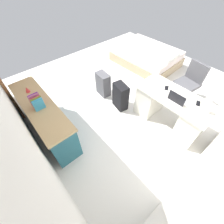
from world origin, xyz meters
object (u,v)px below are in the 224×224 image
credenza (45,119)px  computer_mouse (166,92)px  suitcase_spare_grey (103,84)px  laptop (177,99)px  cell_phone_by_mouse (167,88)px  desk (170,109)px  suitcase_black (120,96)px  bed (146,56)px  desk_lamp (209,101)px  cell_phone_near_laptop (198,103)px  office_chair (188,85)px  figurine_small (27,90)px

credenza → computer_mouse: credenza is taller
credenza → suitcase_spare_grey: size_ratio=3.03×
laptop → computer_mouse: bearing=-7.6°
cell_phone_by_mouse → credenza: bearing=31.4°
credenza → suitcase_spare_grey: (0.20, -1.57, -0.10)m
desk → suitcase_black: bearing=23.8°
desk → cell_phone_by_mouse: cell_phone_by_mouse is taller
bed → laptop: size_ratio=6.26×
cell_phone_by_mouse → desk_lamp: bearing=146.2°
cell_phone_by_mouse → suitcase_spare_grey: bearing=-8.7°
suitcase_black → cell_phone_near_laptop: cell_phone_near_laptop is taller
desk_lamp → credenza: bearing=46.6°
cell_phone_by_mouse → desk: bearing=134.9°
office_chair → suitcase_black: (0.81, 1.39, -0.10)m
desk → credenza: 2.47m
bed → suitcase_black: size_ratio=3.11×
office_chair → desk_lamp: 1.31m
suitcase_black → office_chair: bearing=-110.6°
desk → desk_lamp: bearing=-178.5°
bed → suitcase_black: (-0.89, 1.94, 0.07)m
bed → cell_phone_by_mouse: (-1.64, 1.43, 0.51)m
desk → bed: bearing=-38.5°
suitcase_spare_grey → suitcase_black: bearing=-174.8°
credenza → laptop: (-1.50, -1.93, 0.41)m
bed → computer_mouse: 2.37m
credenza → cell_phone_near_laptop: (-1.79, -2.17, 0.36)m
cell_phone_near_laptop → computer_mouse: bearing=-2.8°
desk → figurine_small: (1.86, 2.02, 0.45)m
suitcase_black → figurine_small: (0.86, 1.59, 0.53)m
credenza → desk_lamp: 2.87m
suitcase_spare_grey → desk_lamp: 2.29m
credenza → cell_phone_by_mouse: 2.42m
desk → figurine_small: figurine_small is taller
credenza → computer_mouse: bearing=-122.3°
credenza → figurine_small: 0.63m
desk → suitcase_spare_grey: (1.62, 0.45, -0.10)m
office_chair → cell_phone_near_laptop: (-0.56, 0.81, 0.34)m
bed → cell_phone_near_laptop: (-2.26, 1.36, 0.51)m
figurine_small → desk_lamp: bearing=-139.3°
desk → computer_mouse: 0.42m
cell_phone_by_mouse → laptop: bearing=124.7°
suitcase_spare_grey → computer_mouse: 1.57m
bed → desk_lamp: size_ratio=5.72×
office_chair → desk_lamp: (-0.69, 0.94, 0.59)m
cell_phone_near_laptop → figurine_small: 3.11m
cell_phone_by_mouse → desk_lamp: desk_lamp is taller
cell_phone_near_laptop → cell_phone_by_mouse: size_ratio=1.00×
suitcase_black → laptop: laptop is taller
credenza → cell_phone_by_mouse: bearing=-119.1°
bed → cell_phone_near_laptop: cell_phone_near_laptop is taller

